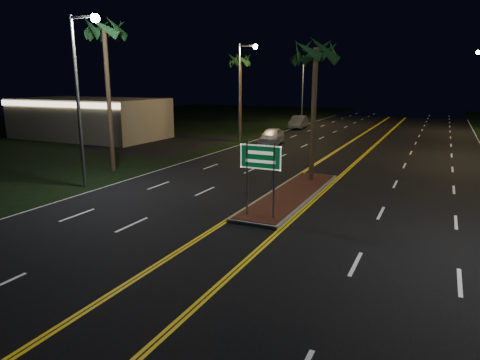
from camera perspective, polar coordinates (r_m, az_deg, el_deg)
The scene contains 13 objects.
ground at distance 15.77m, azimuth -1.30°, elevation -8.26°, with size 120.00×120.00×0.00m, color black.
grass_left at distance 53.15m, azimuth -18.55°, elevation 6.24°, with size 40.00×110.00×0.01m, color black.
median_island at distance 21.92m, azimuth 6.91°, elevation -1.95°, with size 2.25×10.25×0.17m.
highway_sign at distance 17.55m, azimuth 2.75°, elevation 2.12°, with size 1.80×0.08×3.20m.
commercial_building at distance 46.61m, azimuth -19.39°, elevation 7.78°, with size 15.00×8.12×4.00m.
streetlight_left_near at distance 24.27m, azimuth -20.33°, elevation 12.11°, with size 1.91×0.44×9.00m.
streetlight_left_mid at distance 40.91m, azimuth 0.42°, elevation 12.99°, with size 1.91×0.44×9.00m.
streetlight_left_far at distance 59.66m, azimuth 8.73°, elevation 12.88°, with size 1.91×0.44×9.00m.
palm_median at distance 24.57m, azimuth 10.09°, elevation 16.49°, with size 2.40×2.40×8.30m.
palm_left_near at distance 28.62m, azimuth -17.67°, elevation 18.42°, with size 2.40×2.40×9.80m.
palm_left_far at distance 45.51m, azimuth 0.03°, elevation 15.63°, with size 2.40×2.40×8.80m.
car_near at distance 39.61m, azimuth 4.26°, elevation 6.03°, with size 2.27×5.31×1.77m, color white.
car_far at distance 53.76m, azimuth 7.83°, elevation 7.80°, with size 2.26×5.27×1.76m, color #989CA1.
Camera 1 is at (6.58, -13.12, 5.74)m, focal length 32.00 mm.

